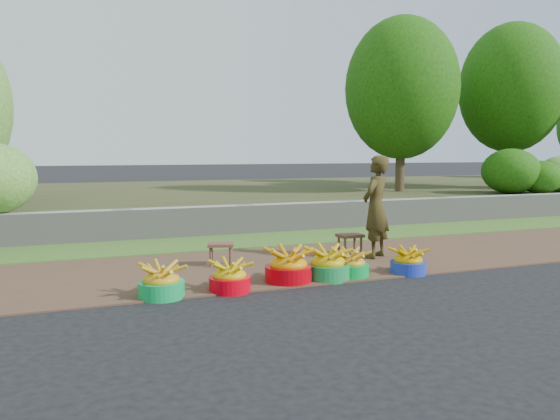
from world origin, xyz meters
name	(u,v)px	position (x,y,z in m)	size (l,w,h in m)	color
ground_plane	(351,283)	(0.00, 0.00, 0.00)	(120.00, 120.00, 0.00)	black
dirt_shoulder	(307,262)	(0.00, 1.25, 0.01)	(80.00, 2.50, 0.02)	#4F3627
grass_verge	(260,240)	(0.00, 3.25, 0.02)	(80.00, 1.50, 0.04)	#436B27
retaining_wall	(245,220)	(0.00, 4.10, 0.28)	(80.00, 0.35, 0.55)	gray
earth_bank	(190,200)	(0.00, 9.00, 0.25)	(80.00, 10.00, 0.50)	#3A3D1F
vegetation	(96,103)	(-2.38, 8.06, 2.67)	(36.01, 8.41, 4.67)	#3D301E
basin_a	(161,282)	(-2.18, 0.15, 0.16)	(0.49, 0.49, 0.37)	#0D9D49
basin_b	(230,278)	(-1.44, 0.14, 0.15)	(0.46, 0.46, 0.34)	red
basin_c	(288,267)	(-0.68, 0.28, 0.19)	(0.56, 0.56, 0.42)	#B3000B
basin_d	(328,265)	(-0.18, 0.26, 0.18)	(0.54, 0.54, 0.40)	#1A853F
basin_e	(350,265)	(0.14, 0.27, 0.15)	(0.46, 0.46, 0.34)	#039E38
basin_f	(408,262)	(0.91, 0.16, 0.15)	(0.45, 0.45, 0.34)	#1C32B4
stool_left	(221,248)	(-1.19, 1.44, 0.26)	(0.40, 0.35, 0.30)	brown
stool_right	(350,238)	(0.78, 1.46, 0.27)	(0.36, 0.28, 0.31)	brown
vendor_woman	(376,207)	(1.03, 1.17, 0.75)	(0.53, 0.35, 1.47)	black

